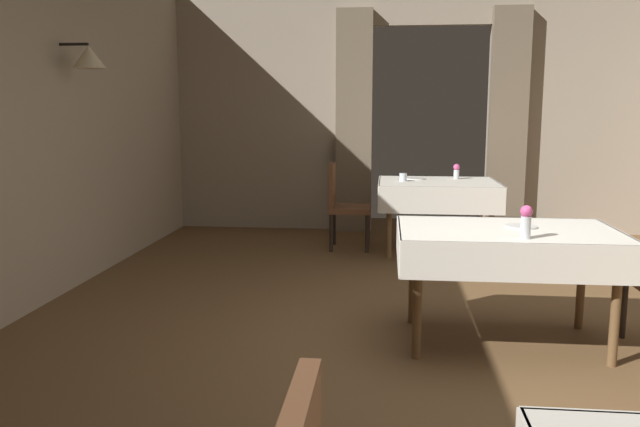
% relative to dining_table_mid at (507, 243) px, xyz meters
% --- Properties ---
extents(ground, '(10.08, 10.08, 0.00)m').
position_rel_dining_table_mid_xyz_m(ground, '(-0.26, -0.25, -0.66)').
color(ground, brown).
extents(wall_back, '(6.40, 0.27, 3.00)m').
position_rel_dining_table_mid_xyz_m(wall_back, '(-0.26, 3.93, 0.86)').
color(wall_back, gray).
rests_on(wall_back, ground).
extents(dining_table_mid, '(1.38, 0.90, 0.75)m').
position_rel_dining_table_mid_xyz_m(dining_table_mid, '(0.00, 0.00, 0.00)').
color(dining_table_mid, brown).
rests_on(dining_table_mid, ground).
extents(dining_table_far, '(1.26, 1.04, 0.75)m').
position_rel_dining_table_mid_xyz_m(dining_table_far, '(-0.23, 2.76, -0.00)').
color(dining_table_far, brown).
rests_on(dining_table_far, ground).
extents(chair_far_left, '(0.44, 0.44, 0.93)m').
position_rel_dining_table_mid_xyz_m(chair_far_left, '(-1.24, 2.76, -0.14)').
color(chair_far_left, black).
rests_on(chair_far_left, ground).
extents(flower_vase_mid, '(0.07, 0.07, 0.20)m').
position_rel_dining_table_mid_xyz_m(flower_vase_mid, '(0.04, -0.31, 0.20)').
color(flower_vase_mid, silver).
rests_on(flower_vase_mid, dining_table_mid).
extents(plate_mid_b, '(0.20, 0.20, 0.01)m').
position_rel_dining_table_mid_xyz_m(plate_mid_b, '(0.10, 0.06, 0.10)').
color(plate_mid_b, white).
rests_on(plate_mid_b, dining_table_mid).
extents(flower_vase_far, '(0.07, 0.07, 0.17)m').
position_rel_dining_table_mid_xyz_m(flower_vase_far, '(-0.01, 3.00, 0.18)').
color(flower_vase_far, silver).
rests_on(flower_vase_far, dining_table_far).
extents(plate_far_b, '(0.21, 0.21, 0.01)m').
position_rel_dining_table_mid_xyz_m(plate_far_b, '(-0.45, 2.94, 0.10)').
color(plate_far_b, white).
rests_on(plate_far_b, dining_table_far).
extents(glass_far_c, '(0.08, 0.08, 0.09)m').
position_rel_dining_table_mid_xyz_m(glass_far_c, '(-0.59, 2.71, 0.13)').
color(glass_far_c, silver).
rests_on(glass_far_c, dining_table_far).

